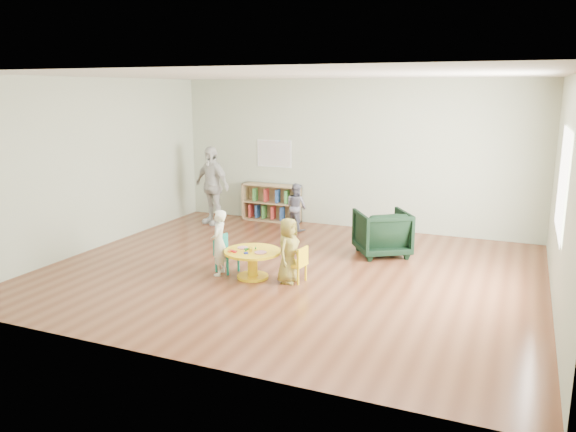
% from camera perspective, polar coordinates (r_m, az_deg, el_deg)
% --- Properties ---
extents(room, '(7.10, 7.00, 2.80)m').
position_cam_1_polar(room, '(7.88, 0.33, 7.54)').
color(room, brown).
rests_on(room, ground).
extents(activity_table, '(0.80, 0.80, 0.44)m').
position_cam_1_polar(activity_table, '(7.93, -3.63, -4.36)').
color(activity_table, yellow).
rests_on(activity_table, ground).
extents(kid_chair_left, '(0.35, 0.35, 0.54)m').
position_cam_1_polar(kid_chair_left, '(8.25, -6.41, -3.67)').
color(kid_chair_left, '#188472').
rests_on(kid_chair_left, ground).
extents(kid_chair_right, '(0.30, 0.30, 0.50)m').
position_cam_1_polar(kid_chair_right, '(7.75, 0.98, -4.81)').
color(kid_chair_right, yellow).
rests_on(kid_chair_right, ground).
extents(bookshelf, '(1.20, 0.30, 0.75)m').
position_cam_1_polar(bookshelf, '(11.34, -1.70, 1.35)').
color(bookshelf, '#A2855A').
rests_on(bookshelf, ground).
extents(alphabet_poster, '(0.74, 0.01, 0.54)m').
position_cam_1_polar(alphabet_poster, '(11.30, -1.40, 6.36)').
color(alphabet_poster, white).
rests_on(alphabet_poster, ground).
extents(armchair, '(1.09, 1.10, 0.73)m').
position_cam_1_polar(armchair, '(9.10, 9.53, -1.69)').
color(armchair, black).
rests_on(armchair, ground).
extents(child_left, '(0.30, 0.39, 0.95)m').
position_cam_1_polar(child_left, '(8.06, -7.03, -2.71)').
color(child_left, white).
rests_on(child_left, ground).
extents(child_right, '(0.32, 0.47, 0.91)m').
position_cam_1_polar(child_right, '(7.69, 0.03, -3.52)').
color(child_right, yellow).
rests_on(child_right, ground).
extents(toddler, '(0.54, 0.50, 0.90)m').
position_cam_1_polar(toddler, '(10.55, 0.86, 0.94)').
color(toddler, '#171A3A').
rests_on(toddler, ground).
extents(adult_caretaker, '(0.97, 0.64, 1.54)m').
position_cam_1_polar(adult_caretaker, '(11.12, -7.76, 3.10)').
color(adult_caretaker, silver).
rests_on(adult_caretaker, ground).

